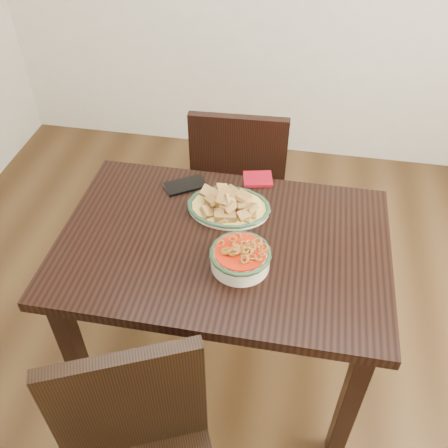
% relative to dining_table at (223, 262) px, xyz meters
% --- Properties ---
extents(floor, '(3.50, 3.50, 0.00)m').
position_rel_dining_table_xyz_m(floor, '(0.09, -0.05, -0.64)').
color(floor, '#362311').
rests_on(floor, ground).
extents(dining_table, '(1.12, 0.75, 0.75)m').
position_rel_dining_table_xyz_m(dining_table, '(0.00, 0.00, 0.00)').
color(dining_table, black).
rests_on(dining_table, ground).
extents(chair_far, '(0.44, 0.44, 0.89)m').
position_rel_dining_table_xyz_m(chair_far, '(-0.05, 0.69, -0.14)').
color(chair_far, black).
rests_on(chair_far, ground).
extents(fish_plate, '(0.29, 0.23, 0.11)m').
position_rel_dining_table_xyz_m(fish_plate, '(-0.01, 0.16, 0.15)').
color(fish_plate, white).
rests_on(fish_plate, dining_table).
extents(noodle_bowl, '(0.20, 0.20, 0.08)m').
position_rel_dining_table_xyz_m(noodle_bowl, '(0.07, -0.10, 0.15)').
color(noodle_bowl, beige).
rests_on(noodle_bowl, dining_table).
extents(smartphone, '(0.18, 0.15, 0.01)m').
position_rel_dining_table_xyz_m(smartphone, '(-0.20, 0.27, 0.11)').
color(smartphone, black).
rests_on(smartphone, dining_table).
extents(napkin, '(0.13, 0.11, 0.01)m').
position_rel_dining_table_xyz_m(napkin, '(0.07, 0.36, 0.11)').
color(napkin, maroon).
rests_on(napkin, dining_table).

